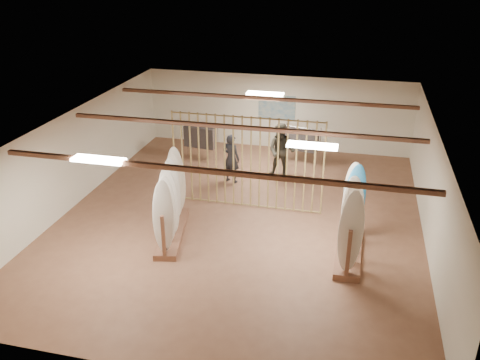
% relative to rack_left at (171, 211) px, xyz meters
% --- Properties ---
extents(floor, '(12.00, 12.00, 0.00)m').
position_rel_rack_left_xyz_m(floor, '(1.54, 1.32, -0.71)').
color(floor, '#8B5D43').
rests_on(floor, ground).
extents(ceiling, '(12.00, 12.00, 0.00)m').
position_rel_rack_left_xyz_m(ceiling, '(1.54, 1.32, 2.09)').
color(ceiling, gray).
rests_on(ceiling, ground).
extents(wall_back, '(12.00, 0.00, 12.00)m').
position_rel_rack_left_xyz_m(wall_back, '(1.54, 7.32, 0.69)').
color(wall_back, white).
rests_on(wall_back, ground).
extents(wall_front, '(12.00, 0.00, 12.00)m').
position_rel_rack_left_xyz_m(wall_front, '(1.54, -4.68, 0.69)').
color(wall_front, white).
rests_on(wall_front, ground).
extents(wall_left, '(0.00, 12.00, 12.00)m').
position_rel_rack_left_xyz_m(wall_left, '(-3.46, 1.32, 0.69)').
color(wall_left, white).
rests_on(wall_left, ground).
extents(wall_right, '(0.00, 12.00, 12.00)m').
position_rel_rack_left_xyz_m(wall_right, '(6.54, 1.32, 0.69)').
color(wall_right, white).
rests_on(wall_right, ground).
extents(ceiling_slats, '(9.50, 6.12, 0.10)m').
position_rel_rack_left_xyz_m(ceiling_slats, '(1.54, 1.32, 2.01)').
color(ceiling_slats, brown).
rests_on(ceiling_slats, ground).
extents(light_panels, '(1.20, 0.35, 0.06)m').
position_rel_rack_left_xyz_m(light_panels, '(1.54, 1.32, 2.03)').
color(light_panels, white).
rests_on(light_panels, ground).
extents(bamboo_partition, '(4.45, 0.05, 2.78)m').
position_rel_rack_left_xyz_m(bamboo_partition, '(1.54, 2.12, 0.69)').
color(bamboo_partition, tan).
rests_on(bamboo_partition, ground).
extents(poster, '(1.40, 0.03, 0.90)m').
position_rel_rack_left_xyz_m(poster, '(1.54, 7.30, 0.89)').
color(poster, teal).
rests_on(poster, ground).
extents(rack_left, '(1.08, 2.63, 2.07)m').
position_rel_rack_left_xyz_m(rack_left, '(0.00, 0.00, 0.00)').
color(rack_left, brown).
rests_on(rack_left, floor).
extents(rack_right, '(0.63, 2.34, 2.22)m').
position_rel_rack_left_xyz_m(rack_right, '(4.63, 0.07, 0.05)').
color(rack_right, brown).
rests_on(rack_right, floor).
extents(clothing_rack_a, '(1.24, 0.48, 1.34)m').
position_rel_rack_left_xyz_m(clothing_rack_a, '(-0.90, 5.37, 0.16)').
color(clothing_rack_a, silver).
rests_on(clothing_rack_a, floor).
extents(clothing_rack_b, '(1.25, 0.58, 1.36)m').
position_rel_rack_left_xyz_m(clothing_rack_b, '(2.68, 5.89, 0.18)').
color(clothing_rack_b, silver).
rests_on(clothing_rack_b, floor).
extents(shopper_a, '(0.78, 0.63, 1.86)m').
position_rel_rack_left_xyz_m(shopper_a, '(0.67, 3.74, 0.22)').
color(shopper_a, '#23252A').
rests_on(shopper_a, floor).
extents(shopper_b, '(1.10, 0.90, 2.14)m').
position_rel_rack_left_xyz_m(shopper_b, '(2.20, 4.45, 0.36)').
color(shopper_b, '#353329').
rests_on(shopper_b, floor).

